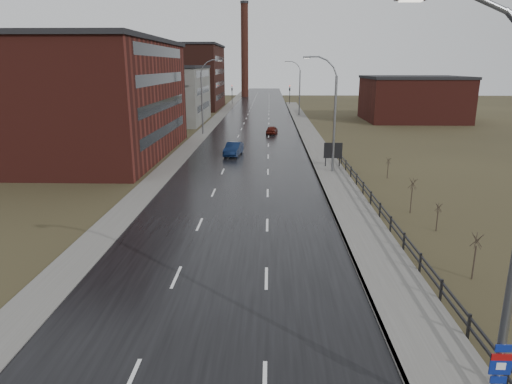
# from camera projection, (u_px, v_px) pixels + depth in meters

# --- Properties ---
(road) EXTENTS (14.00, 300.00, 0.06)m
(road) POSITION_uv_depth(u_px,v_px,m) (253.00, 136.00, 69.40)
(road) COLOR black
(road) RESTS_ON ground
(sidewalk_right) EXTENTS (3.20, 180.00, 0.18)m
(sidewalk_right) POSITION_uv_depth(u_px,v_px,m) (332.00, 174.00, 45.07)
(sidewalk_right) COLOR #595651
(sidewalk_right) RESTS_ON ground
(curb_right) EXTENTS (0.16, 180.00, 0.18)m
(curb_right) POSITION_uv_depth(u_px,v_px,m) (316.00, 174.00, 45.12)
(curb_right) COLOR slate
(curb_right) RESTS_ON ground
(sidewalk_left) EXTENTS (2.40, 260.00, 0.12)m
(sidewalk_left) POSITION_uv_depth(u_px,v_px,m) (200.00, 136.00, 69.62)
(sidewalk_left) COLOR #595651
(sidewalk_left) RESTS_ON ground
(warehouse_near) EXTENTS (22.44, 28.56, 13.50)m
(warehouse_near) POSITION_uv_depth(u_px,v_px,m) (71.00, 98.00, 53.74)
(warehouse_near) COLOR #471914
(warehouse_near) RESTS_ON ground
(warehouse_mid) EXTENTS (16.32, 20.40, 10.50)m
(warehouse_mid) POSITION_uv_depth(u_px,v_px,m) (161.00, 94.00, 85.84)
(warehouse_mid) COLOR slate
(warehouse_mid) RESTS_ON ground
(warehouse_far) EXTENTS (26.52, 24.48, 15.50)m
(warehouse_far) POSITION_uv_depth(u_px,v_px,m) (168.00, 77.00, 114.19)
(warehouse_far) COLOR #331611
(warehouse_far) RESTS_ON ground
(building_right) EXTENTS (18.36, 16.32, 8.50)m
(building_right) POSITION_uv_depth(u_px,v_px,m) (413.00, 98.00, 88.62)
(building_right) COLOR #471914
(building_right) RESTS_ON ground
(smokestack) EXTENTS (2.70, 2.70, 30.70)m
(smokestack) POSITION_uv_depth(u_px,v_px,m) (245.00, 50.00, 152.10)
(smokestack) COLOR #331611
(smokestack) RESTS_ON ground
(streetlight_main) EXTENTS (3.91, 0.29, 12.11)m
(streetlight_main) POSITION_uv_depth(u_px,v_px,m) (505.00, 243.00, 11.69)
(streetlight_main) COLOR slate
(streetlight_main) RESTS_ON ground
(streetlight_right_mid) EXTENTS (3.36, 0.28, 11.35)m
(streetlight_right_mid) POSITION_uv_depth(u_px,v_px,m) (332.00, 115.00, 44.50)
(streetlight_right_mid) COLOR slate
(streetlight_right_mid) RESTS_ON ground
(streetlight_left) EXTENTS (3.36, 0.28, 11.35)m
(streetlight_left) POSITION_uv_depth(u_px,v_px,m) (204.00, 97.00, 69.99)
(streetlight_left) COLOR slate
(streetlight_left) RESTS_ON ground
(streetlight_right_far) EXTENTS (3.36, 0.28, 11.35)m
(streetlight_right_far) POSITION_uv_depth(u_px,v_px,m) (298.00, 88.00, 96.50)
(streetlight_right_far) COLOR slate
(streetlight_right_far) RESTS_ON ground
(guardrail) EXTENTS (0.10, 53.05, 1.10)m
(guardrail) POSITION_uv_depth(u_px,v_px,m) (394.00, 225.00, 28.79)
(guardrail) COLOR black
(guardrail) RESTS_ON ground
(shrub_c) EXTENTS (0.58, 0.61, 2.45)m
(shrub_c) POSITION_uv_depth(u_px,v_px,m) (475.00, 255.00, 22.80)
(shrub_c) COLOR #382D23
(shrub_c) RESTS_ON ground
(shrub_d) EXTENTS (0.46, 0.48, 1.90)m
(shrub_d) POSITION_uv_depth(u_px,v_px,m) (438.00, 216.00, 29.58)
(shrub_d) COLOR #382D23
(shrub_d) RESTS_ON ground
(shrub_e) EXTENTS (0.62, 0.65, 2.61)m
(shrub_e) POSITION_uv_depth(u_px,v_px,m) (412.00, 195.00, 33.15)
(shrub_e) COLOR #382D23
(shrub_e) RESTS_ON ground
(shrub_f) EXTENTS (0.48, 0.51, 2.02)m
(shrub_f) POSITION_uv_depth(u_px,v_px,m) (388.00, 167.00, 43.46)
(shrub_f) COLOR #382D23
(shrub_f) RESTS_ON ground
(billboard) EXTENTS (1.93, 0.17, 2.69)m
(billboard) POSITION_uv_depth(u_px,v_px,m) (333.00, 151.00, 47.78)
(billboard) COLOR black
(billboard) RESTS_ON ground
(traffic_light_left) EXTENTS (0.58, 2.73, 5.30)m
(traffic_light_left) POSITION_uv_depth(u_px,v_px,m) (232.00, 87.00, 126.18)
(traffic_light_left) COLOR black
(traffic_light_left) RESTS_ON ground
(traffic_light_right) EXTENTS (0.58, 2.73, 5.30)m
(traffic_light_right) POSITION_uv_depth(u_px,v_px,m) (290.00, 87.00, 125.74)
(traffic_light_right) COLOR black
(traffic_light_right) RESTS_ON ground
(car_near) EXTENTS (2.22, 4.84, 1.54)m
(car_near) POSITION_uv_depth(u_px,v_px,m) (233.00, 149.00, 54.53)
(car_near) COLOR #0A1836
(car_near) RESTS_ON ground
(car_far) EXTENTS (2.04, 4.01, 1.31)m
(car_far) POSITION_uv_depth(u_px,v_px,m) (272.00, 130.00, 71.50)
(car_far) COLOR #4B120C
(car_far) RESTS_ON ground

